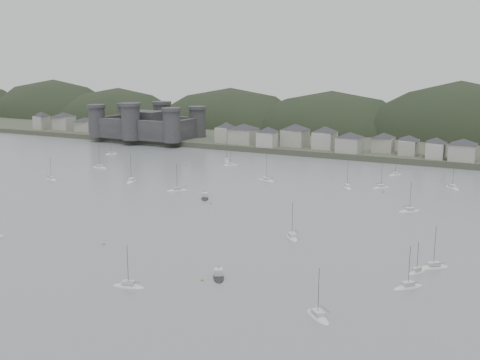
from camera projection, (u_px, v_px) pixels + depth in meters
The scene contains 10 objects.
ground at pixel (103, 256), 144.20m from camera, with size 900.00×900.00×0.00m, color slate.
far_shore_land at pixel (385, 131), 399.94m from camera, with size 900.00×250.00×3.00m, color #383D2D.
forested_ridge at pixel (382, 154), 378.09m from camera, with size 851.55×103.94×102.57m.
castle at pixel (147, 124), 352.56m from camera, with size 66.00×43.00×20.00m.
waterfront_town at pixel (434, 145), 278.61m from camera, with size 451.48×28.46×12.92m.
sailboat_lead at pixel (129, 287), 123.76m from camera, with size 7.89×4.14×10.32m.
moored_fleet at pixel (213, 198), 205.44m from camera, with size 262.68×167.92×13.03m.
motor_launch_near at pixel (219, 277), 129.19m from camera, with size 5.79×7.17×3.67m.
motor_launch_far at pixel (205, 198), 204.91m from camera, with size 5.89×7.52×3.73m.
mooring_buoys at pixel (217, 203), 198.44m from camera, with size 97.78×122.42×0.70m.
Camera 1 is at (94.51, -105.60, 47.84)m, focal length 42.58 mm.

